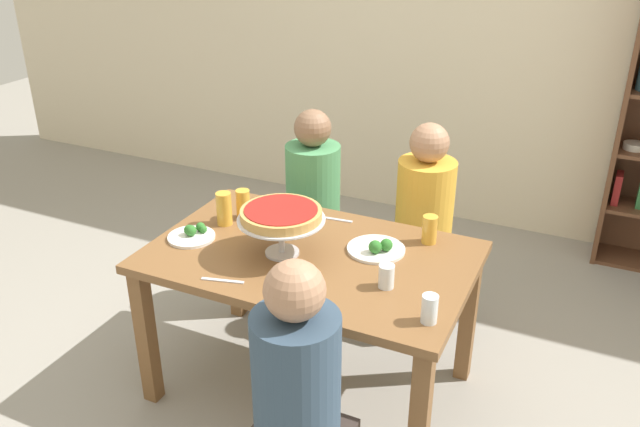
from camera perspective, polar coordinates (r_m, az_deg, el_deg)
ground_plane at (r=3.32m, az=-0.76°, el=-14.68°), size 12.00×12.00×0.00m
rear_partition at (r=4.66m, az=11.43°, el=16.05°), size 8.00×0.12×2.80m
dining_table at (r=2.94m, az=-0.83°, el=-5.15°), size 1.41×0.90×0.74m
diner_far_right at (r=3.55m, az=8.82°, el=-2.44°), size 0.34×0.34×1.15m
diner_far_left at (r=3.71m, az=-0.60°, el=-0.78°), size 0.34×0.34×1.15m
diner_near_right at (r=2.40m, az=-1.98°, el=-18.00°), size 0.34×0.34×1.15m
deep_dish_pizza_stand at (r=2.81m, az=-3.39°, el=-0.28°), size 0.38×0.38×0.22m
salad_plate_near_diner at (r=3.07m, az=-11.01°, el=-1.77°), size 0.22×0.22×0.06m
salad_plate_far_diner at (r=2.90m, az=4.99°, el=-3.02°), size 0.26×0.26×0.07m
beer_glass_amber_tall at (r=2.99m, az=9.48°, el=-1.37°), size 0.07×0.07×0.13m
beer_glass_amber_short at (r=3.14m, az=-8.32°, el=0.42°), size 0.07×0.07×0.16m
beer_glass_amber_spare at (r=3.19m, az=-6.68°, el=0.80°), size 0.07×0.07×0.15m
water_glass_clear_near at (r=2.46m, az=9.48°, el=-8.16°), size 0.06×0.06×0.11m
water_glass_clear_far at (r=2.64m, az=5.78°, el=-5.43°), size 0.06×0.06×0.10m
cutlery_fork_near at (r=3.18m, az=1.27°, el=-0.49°), size 0.18×0.03×0.00m
cutlery_knife_near at (r=2.72m, az=-8.44°, el=-5.77°), size 0.18×0.06×0.00m
cutlery_fork_far at (r=3.34m, az=-4.73°, el=0.75°), size 0.18×0.02×0.00m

